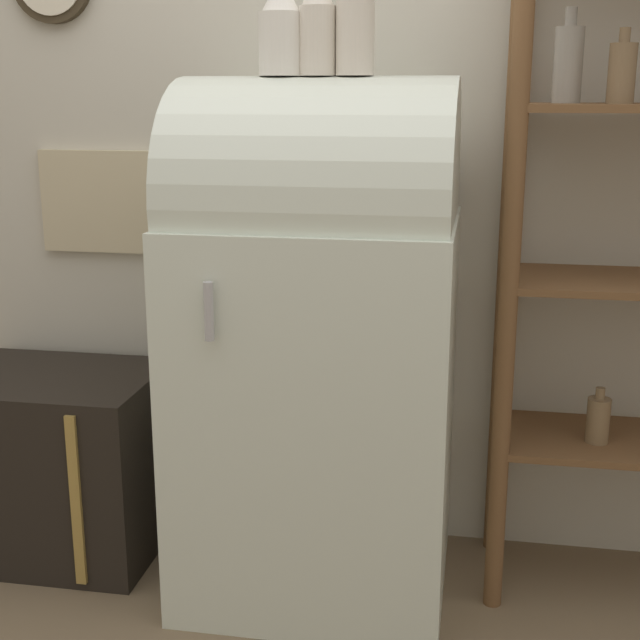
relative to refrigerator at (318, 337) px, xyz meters
name	(u,v)px	position (x,y,z in m)	size (l,w,h in m)	color
ground_plane	(304,620)	(0.00, -0.22, -0.74)	(12.00, 12.00, 0.00)	#7A664C
wall_back	(338,108)	(0.00, 0.35, 0.61)	(7.00, 0.09, 2.70)	beige
refrigerator	(318,337)	(0.00, 0.00, 0.00)	(0.74, 0.69, 1.44)	silver
suitcase_trunk	(60,462)	(-0.83, 0.05, -0.46)	(0.61, 0.49, 0.57)	black
vase_left	(281,30)	(-0.10, -0.01, 0.81)	(0.12, 0.12, 0.24)	white
vase_center	(318,26)	(0.00, -0.01, 0.82)	(0.09, 0.09, 0.26)	silver
vase_right	(355,18)	(0.10, -0.01, 0.83)	(0.10, 0.10, 0.30)	silver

